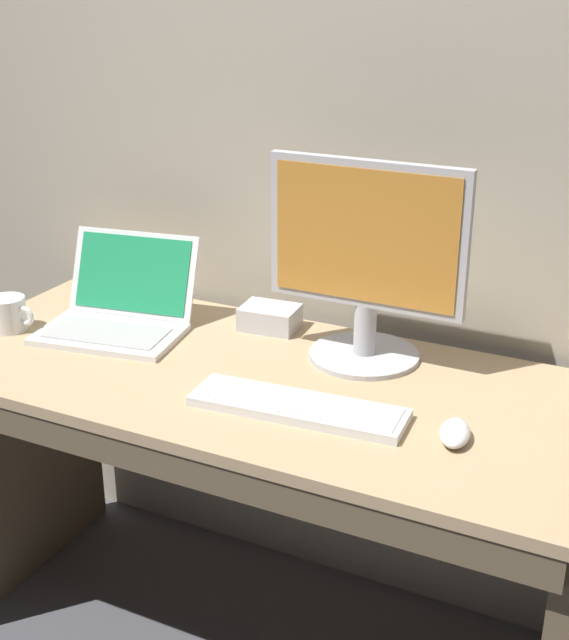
% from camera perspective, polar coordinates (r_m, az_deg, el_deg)
% --- Properties ---
extents(desk, '(1.51, 0.67, 0.76)m').
position_cam_1_polar(desk, '(2.04, -2.03, -10.08)').
color(desk, tan).
rests_on(desk, ground).
extents(laptop_white, '(0.38, 0.35, 0.21)m').
position_cam_1_polar(laptop_white, '(2.16, -10.87, 0.39)').
color(laptop_white, white).
rests_on(laptop_white, desk).
extents(external_monitor, '(0.45, 0.25, 0.46)m').
position_cam_1_polar(external_monitor, '(1.91, 5.34, 3.89)').
color(external_monitor, '#B7B7BC').
rests_on(external_monitor, desk).
extents(wired_keyboard, '(0.45, 0.16, 0.02)m').
position_cam_1_polar(wired_keyboard, '(1.76, 0.89, -5.70)').
color(wired_keyboard, white).
rests_on(wired_keyboard, desk).
extents(computer_mouse, '(0.08, 0.12, 0.03)m').
position_cam_1_polar(computer_mouse, '(1.68, 11.07, -7.24)').
color(computer_mouse, white).
rests_on(computer_mouse, desk).
extents(external_drive_box, '(0.15, 0.11, 0.06)m').
position_cam_1_polar(external_drive_box, '(2.14, -0.96, 0.17)').
color(external_drive_box, silver).
rests_on(external_drive_box, desk).
extents(coffee_mug, '(0.12, 0.09, 0.08)m').
position_cam_1_polar(coffee_mug, '(2.23, -17.55, 0.38)').
color(coffee_mug, white).
rests_on(coffee_mug, desk).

